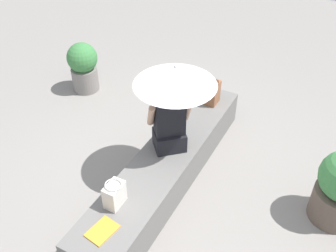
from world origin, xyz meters
name	(u,v)px	position (x,y,z in m)	size (l,w,h in m)	color
ground_plane	(167,181)	(0.00, 0.00, 0.00)	(14.00, 14.00, 0.00)	gray
stone_bench	(167,168)	(0.00, 0.00, 0.22)	(3.03, 0.58, 0.44)	slate
person_seated	(169,120)	(-0.12, -0.03, 0.83)	(0.46, 0.48, 0.90)	black
parasol	(175,76)	(-0.19, 0.00, 1.35)	(0.87, 0.87, 1.04)	#B7B7BC
handbag_black	(213,93)	(-1.16, 0.05, 0.60)	(0.21, 0.16, 0.33)	brown
tote_bag_canvas	(114,194)	(0.87, -0.10, 0.57)	(0.22, 0.16, 0.27)	silver
magazine	(102,231)	(1.19, -0.02, 0.44)	(0.28, 0.20, 0.01)	gold
planter_far	(83,66)	(-1.16, -2.08, 0.41)	(0.46, 0.46, 0.79)	gray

